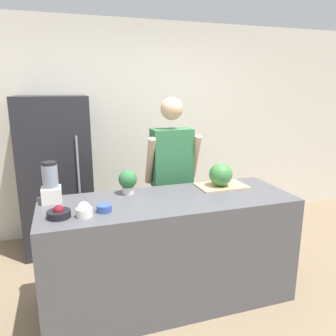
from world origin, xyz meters
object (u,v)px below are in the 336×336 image
at_px(bowl_cherries, 59,213).
at_px(bowl_small_blue, 104,208).
at_px(refrigerator, 57,175).
at_px(blender, 51,185).
at_px(bowl_cream, 84,210).
at_px(watermelon, 221,174).
at_px(person, 172,179).
at_px(potted_plant, 128,181).

bearing_deg(bowl_cherries, bowl_small_blue, 2.78).
height_order(bowl_cherries, bowl_small_blue, bowl_cherries).
bearing_deg(refrigerator, bowl_small_blue, -76.64).
xyz_separation_m(bowl_cherries, blender, (-0.05, 0.35, 0.11)).
bearing_deg(blender, refrigerator, 88.86).
bearing_deg(bowl_cream, watermelon, 15.12).
height_order(person, blender, person).
xyz_separation_m(person, blender, (-1.15, -0.45, 0.18)).
height_order(refrigerator, watermelon, refrigerator).
xyz_separation_m(person, bowl_cream, (-0.93, -0.83, 0.08)).
relative_size(watermelon, bowl_cream, 1.86).
xyz_separation_m(bowl_small_blue, potted_plant, (0.25, 0.36, 0.09)).
bearing_deg(potted_plant, person, 38.28).
bearing_deg(bowl_small_blue, refrigerator, 103.36).
distance_m(bowl_cherries, bowl_cream, 0.18).
height_order(bowl_small_blue, blender, blender).
height_order(watermelon, bowl_cherries, watermelon).
bearing_deg(refrigerator, blender, -91.14).
distance_m(refrigerator, bowl_small_blue, 1.49).
bearing_deg(potted_plant, watermelon, -5.45).
height_order(watermelon, bowl_cream, watermelon).
xyz_separation_m(refrigerator, bowl_small_blue, (0.34, -1.45, 0.09)).
distance_m(person, bowl_cream, 1.25).
relative_size(refrigerator, blender, 5.29).
bearing_deg(bowl_cherries, watermelon, 11.96).
bearing_deg(potted_plant, bowl_small_blue, -124.63).
distance_m(refrigerator, person, 1.31).
bearing_deg(person, blender, -158.79).
xyz_separation_m(blender, potted_plant, (0.61, 0.02, -0.03)).
distance_m(blender, potted_plant, 0.62).
xyz_separation_m(person, potted_plant, (-0.54, -0.42, 0.15)).
xyz_separation_m(bowl_cream, blender, (-0.22, 0.39, 0.10)).
bearing_deg(bowl_cherries, refrigerator, 91.11).
xyz_separation_m(bowl_cream, bowl_small_blue, (0.14, 0.05, -0.02)).
relative_size(person, watermelon, 8.13).
xyz_separation_m(refrigerator, bowl_cream, (0.20, -1.50, 0.11)).
bearing_deg(bowl_cream, bowl_cherries, 168.24).
height_order(bowl_small_blue, potted_plant, potted_plant).
bearing_deg(watermelon, refrigerator, 140.72).
distance_m(bowl_cream, blender, 0.46).
bearing_deg(person, watermelon, -59.52).
relative_size(refrigerator, person, 1.00).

